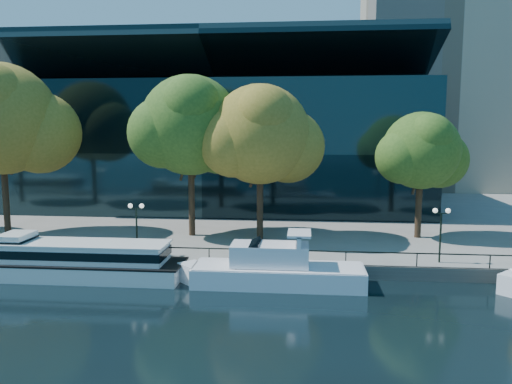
# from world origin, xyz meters

# --- Properties ---
(ground) EXTENTS (160.00, 160.00, 0.00)m
(ground) POSITION_xyz_m (0.00, 0.00, 0.00)
(ground) COLOR black
(ground) RESTS_ON ground
(promenade) EXTENTS (90.00, 67.08, 1.00)m
(promenade) POSITION_xyz_m (0.00, 36.38, 0.50)
(promenade) COLOR slate
(promenade) RESTS_ON ground
(railing) EXTENTS (88.20, 0.08, 0.99)m
(railing) POSITION_xyz_m (0.00, 3.25, 1.94)
(railing) COLOR black
(railing) RESTS_ON promenade
(convention_building) EXTENTS (50.00, 24.57, 21.43)m
(convention_building) POSITION_xyz_m (-4.00, 31.79, 8.51)
(convention_building) COLOR black
(convention_building) RESTS_ON ground
(tour_boat) EXTENTS (16.89, 3.77, 3.21)m
(tour_boat) POSITION_xyz_m (-9.68, 1.38, 1.36)
(tour_boat) COLOR silver
(tour_boat) RESTS_ON ground
(cruiser_near) EXTENTS (13.04, 3.36, 3.78)m
(cruiser_near) POSITION_xyz_m (4.73, 1.07, 1.17)
(cruiser_near) COLOR white
(cruiser_near) RESTS_ON ground
(tree_1) EXTENTS (12.49, 10.24, 15.57)m
(tree_1) POSITION_xyz_m (-19.94, 10.27, 11.36)
(tree_1) COLOR black
(tree_1) RESTS_ON promenade
(tree_2) EXTENTS (11.20, 9.19, 14.50)m
(tree_2) POSITION_xyz_m (-3.06, 11.83, 10.82)
(tree_2) COLOR black
(tree_2) RESTS_ON promenade
(tree_3) EXTENTS (10.83, 8.88, 13.55)m
(tree_3) POSITION_xyz_m (3.27, 10.85, 10.03)
(tree_3) COLOR black
(tree_3) RESTS_ON promenade
(tree_4) EXTENTS (8.52, 6.98, 11.19)m
(tree_4) POSITION_xyz_m (17.30, 12.93, 8.63)
(tree_4) COLOR black
(tree_4) RESTS_ON promenade
(lamp_1) EXTENTS (1.26, 0.36, 4.03)m
(lamp_1) POSITION_xyz_m (-5.90, 4.50, 3.98)
(lamp_1) COLOR black
(lamp_1) RESTS_ON promenade
(lamp_2) EXTENTS (1.26, 0.36, 4.03)m
(lamp_2) POSITION_xyz_m (16.88, 4.50, 3.98)
(lamp_2) COLOR black
(lamp_2) RESTS_ON promenade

